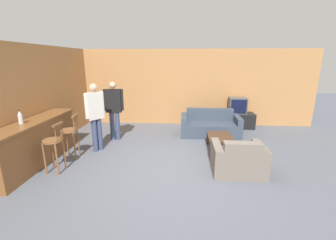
{
  "coord_description": "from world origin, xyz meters",
  "views": [
    {
      "loc": [
        0.29,
        -4.26,
        2.24
      ],
      "look_at": [
        -0.09,
        0.9,
        0.85
      ],
      "focal_mm": 24.0,
      "sensor_mm": 36.0,
      "label": 1
    }
  ],
  "objects_px": {
    "couch_far": "(210,126)",
    "tv": "(237,105)",
    "bottle": "(20,118)",
    "coffee_table": "(220,138)",
    "person_by_counter": "(95,113)",
    "person_by_window": "(114,108)",
    "bar_chair_near": "(54,145)",
    "bar_chair_mid": "(70,134)",
    "armchair_near": "(238,160)",
    "tv_unit": "(236,120)"
  },
  "relations": [
    {
      "from": "person_by_window",
      "to": "bar_chair_near",
      "type": "bearing_deg",
      "value": -107.59
    },
    {
      "from": "coffee_table",
      "to": "person_by_counter",
      "type": "height_order",
      "value": "person_by_counter"
    },
    {
      "from": "coffee_table",
      "to": "tv_unit",
      "type": "distance_m",
      "value": 2.22
    },
    {
      "from": "coffee_table",
      "to": "person_by_counter",
      "type": "bearing_deg",
      "value": -175.54
    },
    {
      "from": "bar_chair_near",
      "to": "person_by_window",
      "type": "distance_m",
      "value": 2.13
    },
    {
      "from": "bar_chair_mid",
      "to": "tv",
      "type": "xyz_separation_m",
      "value": [
        4.38,
        2.78,
        0.19
      ]
    },
    {
      "from": "coffee_table",
      "to": "bar_chair_near",
      "type": "bearing_deg",
      "value": -158.26
    },
    {
      "from": "tv",
      "to": "bar_chair_near",
      "type": "bearing_deg",
      "value": -141.73
    },
    {
      "from": "coffee_table",
      "to": "person_by_window",
      "type": "xyz_separation_m",
      "value": [
        -2.9,
        0.59,
        0.62
      ]
    },
    {
      "from": "tv_unit",
      "to": "person_by_counter",
      "type": "distance_m",
      "value": 4.62
    },
    {
      "from": "couch_far",
      "to": "person_by_window",
      "type": "distance_m",
      "value": 2.92
    },
    {
      "from": "couch_far",
      "to": "tv_unit",
      "type": "distance_m",
      "value": 1.28
    },
    {
      "from": "bar_chair_mid",
      "to": "coffee_table",
      "type": "distance_m",
      "value": 3.61
    },
    {
      "from": "bar_chair_near",
      "to": "couch_far",
      "type": "bearing_deg",
      "value": 37.63
    },
    {
      "from": "bottle",
      "to": "couch_far",
      "type": "bearing_deg",
      "value": 32.01
    },
    {
      "from": "couch_far",
      "to": "tv",
      "type": "xyz_separation_m",
      "value": [
        0.97,
        0.83,
        0.49
      ]
    },
    {
      "from": "couch_far",
      "to": "armchair_near",
      "type": "bearing_deg",
      "value": -82.62
    },
    {
      "from": "couch_far",
      "to": "bottle",
      "type": "relative_size",
      "value": 6.21
    },
    {
      "from": "bar_chair_near",
      "to": "tv",
      "type": "xyz_separation_m",
      "value": [
        4.38,
        3.46,
        0.19
      ]
    },
    {
      "from": "tv",
      "to": "bar_chair_mid",
      "type": "bearing_deg",
      "value": -147.63
    },
    {
      "from": "couch_far",
      "to": "tv",
      "type": "distance_m",
      "value": 1.37
    },
    {
      "from": "bar_chair_near",
      "to": "person_by_counter",
      "type": "relative_size",
      "value": 0.61
    },
    {
      "from": "armchair_near",
      "to": "coffee_table",
      "type": "relative_size",
      "value": 1.19
    },
    {
      "from": "bottle",
      "to": "person_by_counter",
      "type": "distance_m",
      "value": 1.56
    },
    {
      "from": "bar_chair_mid",
      "to": "couch_far",
      "type": "relative_size",
      "value": 0.59
    },
    {
      "from": "couch_far",
      "to": "person_by_counter",
      "type": "xyz_separation_m",
      "value": [
        -2.98,
        -1.46,
        0.69
      ]
    },
    {
      "from": "tv",
      "to": "bottle",
      "type": "distance_m",
      "value": 6.09
    },
    {
      "from": "couch_far",
      "to": "coffee_table",
      "type": "bearing_deg",
      "value": -84.42
    },
    {
      "from": "coffee_table",
      "to": "couch_far",
      "type": "bearing_deg",
      "value": 95.58
    },
    {
      "from": "tv",
      "to": "person_by_counter",
      "type": "distance_m",
      "value": 4.57
    },
    {
      "from": "bottle",
      "to": "bar_chair_near",
      "type": "bearing_deg",
      "value": -6.65
    },
    {
      "from": "bar_chair_mid",
      "to": "bottle",
      "type": "relative_size",
      "value": 3.65
    },
    {
      "from": "person_by_window",
      "to": "tv",
      "type": "bearing_deg",
      "value": 21.23
    },
    {
      "from": "bar_chair_near",
      "to": "bottle",
      "type": "height_order",
      "value": "bottle"
    },
    {
      "from": "couch_far",
      "to": "bottle",
      "type": "height_order",
      "value": "bottle"
    },
    {
      "from": "armchair_near",
      "to": "person_by_window",
      "type": "distance_m",
      "value": 3.62
    },
    {
      "from": "bar_chair_near",
      "to": "armchair_near",
      "type": "xyz_separation_m",
      "value": [
        3.72,
        0.22,
        -0.3
      ]
    },
    {
      "from": "armchair_near",
      "to": "coffee_table",
      "type": "distance_m",
      "value": 1.2
    },
    {
      "from": "person_by_counter",
      "to": "person_by_window",
      "type": "bearing_deg",
      "value": 76.49
    },
    {
      "from": "bar_chair_near",
      "to": "bar_chair_mid",
      "type": "height_order",
      "value": "same"
    },
    {
      "from": "person_by_window",
      "to": "person_by_counter",
      "type": "height_order",
      "value": "person_by_counter"
    },
    {
      "from": "armchair_near",
      "to": "bar_chair_near",
      "type": "bearing_deg",
      "value": -176.55
    },
    {
      "from": "tv",
      "to": "person_by_window",
      "type": "distance_m",
      "value": 4.03
    },
    {
      "from": "bottle",
      "to": "armchair_near",
      "type": "bearing_deg",
      "value": 1.9
    },
    {
      "from": "armchair_near",
      "to": "tv_unit",
      "type": "height_order",
      "value": "armchair_near"
    },
    {
      "from": "bar_chair_mid",
      "to": "person_by_counter",
      "type": "bearing_deg",
      "value": 48.26
    },
    {
      "from": "person_by_window",
      "to": "person_by_counter",
      "type": "xyz_separation_m",
      "value": [
        -0.2,
        -0.84,
        0.03
      ]
    },
    {
      "from": "coffee_table",
      "to": "tv_unit",
      "type": "bearing_deg",
      "value": 67.44
    },
    {
      "from": "armchair_near",
      "to": "person_by_counter",
      "type": "relative_size",
      "value": 0.61
    },
    {
      "from": "armchair_near",
      "to": "bottle",
      "type": "bearing_deg",
      "value": -178.1
    }
  ]
}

